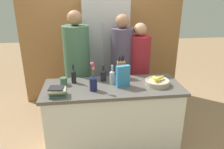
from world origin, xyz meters
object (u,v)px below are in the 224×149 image
object	(u,v)px
bottle_vinegar	(112,77)
person_in_red_tee	(138,69)
cereal_box	(123,76)
coffee_mug	(64,81)
flower_vase	(93,82)
bottle_wine	(74,76)
knife_block	(121,69)
refrigerator	(105,56)
person_in_blue	(122,65)
bottle_oil	(103,75)
person_at_sink	(77,65)
fruit_bowl	(157,82)
book_stack	(57,92)

from	to	relation	value
bottle_vinegar	person_in_red_tee	xyz separation A→B (m)	(0.47, 0.52, -0.10)
cereal_box	coffee_mug	bearing A→B (deg)	169.04
flower_vase	bottle_wine	world-z (taller)	flower_vase
bottle_wine	knife_block	bearing A→B (deg)	9.93
flower_vase	coffee_mug	distance (m)	0.43
refrigerator	person_in_blue	distance (m)	0.58
bottle_oil	bottle_wine	size ratio (longest dim) A/B	0.82
flower_vase	person_at_sink	xyz separation A→B (m)	(-0.20, 0.71, -0.02)
coffee_mug	person_in_blue	bearing A→B (deg)	31.72
bottle_oil	bottle_vinegar	distance (m)	0.16
knife_block	person_at_sink	size ratio (longest dim) A/B	0.18
bottle_vinegar	person_in_blue	xyz separation A→B (m)	(0.22, 0.55, -0.03)
knife_block	person_in_blue	world-z (taller)	person_in_blue
fruit_bowl	person_in_blue	distance (m)	0.75
refrigerator	bottle_oil	bearing A→B (deg)	-96.78
knife_block	bottle_wine	distance (m)	0.64
flower_vase	person_at_sink	distance (m)	0.73
bottle_oil	cereal_box	bearing A→B (deg)	-44.88
refrigerator	coffee_mug	distance (m)	1.23
knife_block	book_stack	size ratio (longest dim) A/B	1.55
book_stack	bottle_oil	xyz separation A→B (m)	(0.56, 0.39, 0.03)
flower_vase	coffee_mug	xyz separation A→B (m)	(-0.36, 0.21, -0.06)
coffee_mug	bottle_vinegar	size ratio (longest dim) A/B	0.47
refrigerator	book_stack	world-z (taller)	refrigerator
person_in_red_tee	person_in_blue	bearing A→B (deg)	168.29
refrigerator	knife_block	distance (m)	0.91
person_in_blue	book_stack	bearing A→B (deg)	-142.32
flower_vase	fruit_bowl	bearing A→B (deg)	4.54
person_at_sink	person_in_blue	world-z (taller)	person_at_sink
book_stack	person_in_red_tee	distance (m)	1.38
fruit_bowl	book_stack	world-z (taller)	fruit_bowl
bottle_oil	bottle_wine	distance (m)	0.39
refrigerator	knife_block	size ratio (longest dim) A/B	6.09
fruit_bowl	knife_block	size ratio (longest dim) A/B	0.98
cereal_box	person_in_blue	distance (m)	0.66
refrigerator	bottle_oil	distance (m)	0.99
bottle_oil	fruit_bowl	bearing A→B (deg)	-19.13
bottle_vinegar	flower_vase	bearing A→B (deg)	-144.91
refrigerator	person_in_red_tee	world-z (taller)	refrigerator
refrigerator	book_stack	bearing A→B (deg)	-116.17
bottle_wine	flower_vase	bearing A→B (deg)	-48.01
cereal_box	bottle_oil	bearing A→B (deg)	135.12
person_in_red_tee	bottle_vinegar	bearing A→B (deg)	-137.02
refrigerator	person_in_blue	world-z (taller)	refrigerator
flower_vase	person_in_blue	distance (m)	0.86
fruit_bowl	coffee_mug	size ratio (longest dim) A/B	2.57
person_in_red_tee	fruit_bowl	bearing A→B (deg)	-86.84
bottle_wine	person_in_blue	bearing A→B (deg)	33.14
knife_block	cereal_box	bearing A→B (deg)	-95.16
refrigerator	flower_vase	world-z (taller)	refrigerator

